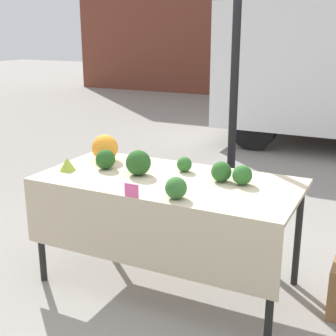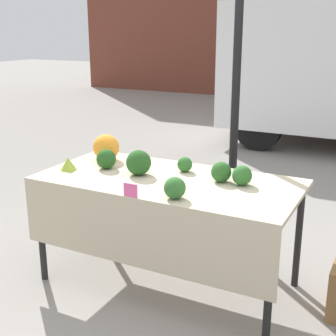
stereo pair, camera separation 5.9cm
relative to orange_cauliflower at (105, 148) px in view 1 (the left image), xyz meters
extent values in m
plane|color=gray|center=(0.67, -0.21, -0.94)|extent=(40.00, 40.00, 0.00)
cylinder|color=black|center=(0.84, 0.69, 0.36)|extent=(0.07, 0.07, 2.60)
cube|color=white|center=(0.92, 4.94, 0.36)|extent=(3.06, 2.09, 1.94)
cylinder|color=black|center=(0.08, 4.09, -0.57)|extent=(0.74, 0.22, 0.74)
cylinder|color=black|center=(0.08, 5.79, -0.57)|extent=(0.74, 0.22, 0.74)
cube|color=beige|center=(0.67, -0.21, -0.12)|extent=(1.87, 0.91, 0.03)
cube|color=beige|center=(0.67, -0.66, -0.36)|extent=(1.87, 0.01, 0.46)
cylinder|color=black|center=(-0.20, -0.60, -0.54)|extent=(0.05, 0.05, 0.80)
cylinder|color=black|center=(1.54, -0.60, -0.54)|extent=(0.05, 0.05, 0.80)
cylinder|color=black|center=(-0.20, 0.18, -0.54)|extent=(0.05, 0.05, 0.80)
cylinder|color=black|center=(1.54, 0.18, -0.54)|extent=(0.05, 0.05, 0.80)
sphere|color=orange|center=(0.00, 0.00, 0.00)|extent=(0.21, 0.21, 0.21)
cone|color=#93B238|center=(-0.10, -0.36, -0.06)|extent=(0.12, 0.12, 0.10)
sphere|color=#285B23|center=(1.03, -0.10, -0.03)|extent=(0.14, 0.14, 0.14)
sphere|color=#2D6628|center=(1.19, -0.10, -0.04)|extent=(0.14, 0.14, 0.14)
sphere|color=#336B2D|center=(0.89, -0.55, -0.04)|extent=(0.14, 0.14, 0.14)
sphere|color=#23511E|center=(0.44, -0.22, -0.01)|extent=(0.19, 0.19, 0.19)
sphere|color=#23511E|center=(0.14, -0.20, -0.03)|extent=(0.15, 0.15, 0.15)
sphere|color=#2D6628|center=(0.70, 0.00, -0.05)|extent=(0.11, 0.11, 0.11)
cube|color=#F45B9E|center=(0.63, -0.65, -0.06)|extent=(0.10, 0.01, 0.09)
camera|label=1|loc=(2.07, -3.07, 0.93)|focal=50.00mm
camera|label=2|loc=(2.13, -3.04, 0.93)|focal=50.00mm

